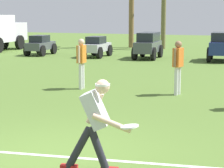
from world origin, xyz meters
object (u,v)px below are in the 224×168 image
object	(u,v)px
teammate_midfield	(81,59)
parked_car_slot_d	(221,46)
parked_car_slot_b	(97,46)
parked_car_slot_c	(148,45)
frisbee_thrower	(95,121)
frisbee_in_flight	(129,127)
parked_car_slot_a	(40,45)
teammate_deep	(178,63)

from	to	relation	value
teammate_midfield	parked_car_slot_d	bearing A→B (deg)	71.59
teammate_midfield	parked_car_slot_b	size ratio (longest dim) A/B	0.70
parked_car_slot_b	parked_car_slot_c	distance (m)	2.81
teammate_midfield	frisbee_thrower	bearing A→B (deg)	-64.60
frisbee_in_flight	parked_car_slot_b	bearing A→B (deg)	113.44
parked_car_slot_a	parked_car_slot_c	bearing A→B (deg)	2.00
frisbee_thrower	parked_car_slot_a	size ratio (longest dim) A/B	0.63
teammate_deep	parked_car_slot_a	bearing A→B (deg)	136.14
frisbee_in_flight	teammate_deep	xyz separation A→B (m)	(-0.68, 6.71, 0.15)
frisbee_in_flight	parked_car_slot_c	bearing A→B (deg)	104.35
teammate_deep	frisbee_thrower	bearing A→B (deg)	-89.02
parked_car_slot_d	parked_car_slot_a	bearing A→B (deg)	-178.34
teammate_deep	parked_car_slot_d	bearing A→B (deg)	88.90
parked_car_slot_a	parked_car_slot_d	bearing A→B (deg)	1.66
parked_car_slot_b	parked_car_slot_c	xyz separation A→B (m)	(2.80, 0.17, 0.16)
frisbee_in_flight	parked_car_slot_d	size ratio (longest dim) A/B	0.11
teammate_midfield	parked_car_slot_d	xyz separation A→B (m)	(3.19, 9.58, -0.20)
parked_car_slot_b	parked_car_slot_d	world-z (taller)	parked_car_slot_d
teammate_deep	parked_car_slot_d	xyz separation A→B (m)	(0.18, 9.55, -0.20)
parked_car_slot_c	parked_car_slot_b	bearing A→B (deg)	-176.51
parked_car_slot_d	teammate_deep	bearing A→B (deg)	-91.10
parked_car_slot_b	parked_car_slot_c	bearing A→B (deg)	3.49
teammate_midfield	parked_car_slot_a	distance (m)	11.43
teammate_midfield	teammate_deep	bearing A→B (deg)	0.68
frisbee_in_flight	teammate_midfield	xyz separation A→B (m)	(-3.68, 6.68, 0.15)
frisbee_in_flight	teammate_deep	world-z (taller)	teammate_deep
teammate_midfield	parked_car_slot_b	bearing A→B (deg)	109.25
frisbee_thrower	parked_car_slot_d	world-z (taller)	frisbee_thrower
frisbee_thrower	frisbee_in_flight	bearing A→B (deg)	-10.94
teammate_midfield	teammate_deep	xyz separation A→B (m)	(3.01, 0.04, 0.00)
parked_car_slot_c	parked_car_slot_d	size ratio (longest dim) A/B	1.01
frisbee_in_flight	parked_car_slot_a	xyz separation A→B (m)	(-10.32, 15.98, -0.23)
teammate_deep	parked_car_slot_b	xyz separation A→B (m)	(-6.27, 9.31, -0.38)
teammate_midfield	parked_car_slot_c	xyz separation A→B (m)	(-0.46, 9.51, -0.22)
teammate_deep	parked_car_slot_c	size ratio (longest dim) A/B	0.64
frisbee_in_flight	parked_car_slot_b	world-z (taller)	parked_car_slot_b
parked_car_slot_a	parked_car_slot_c	size ratio (longest dim) A/B	0.93
teammate_deep	parked_car_slot_c	distance (m)	10.10
frisbee_thrower	parked_car_slot_c	world-z (taller)	frisbee_thrower
teammate_deep	parked_car_slot_b	distance (m)	11.23
parked_car_slot_d	parked_car_slot_b	bearing A→B (deg)	-177.86
frisbee_thrower	parked_car_slot_a	distance (m)	18.62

